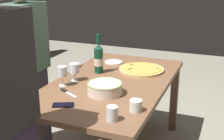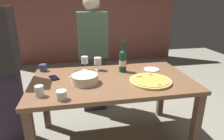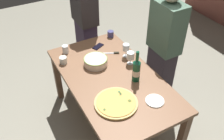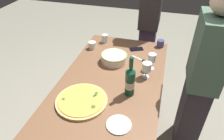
% 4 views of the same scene
% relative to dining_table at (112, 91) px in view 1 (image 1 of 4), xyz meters
% --- Properties ---
extents(dining_table, '(1.60, 0.90, 0.75)m').
position_rel_dining_table_xyz_m(dining_table, '(0.00, 0.00, 0.00)').
color(dining_table, brown).
rests_on(dining_table, ground).
extents(pizza, '(0.41, 0.41, 0.03)m').
position_rel_dining_table_xyz_m(pizza, '(0.35, -0.15, 0.11)').
color(pizza, tan).
rests_on(pizza, dining_table).
extents(serving_bowl, '(0.27, 0.27, 0.09)m').
position_rel_dining_table_xyz_m(serving_bowl, '(-0.28, -0.05, 0.14)').
color(serving_bowl, silver).
rests_on(serving_bowl, dining_table).
extents(wine_bottle, '(0.08, 0.08, 0.35)m').
position_rel_dining_table_xyz_m(wine_bottle, '(0.16, 0.19, 0.22)').
color(wine_bottle, '#11452D').
rests_on(wine_bottle, dining_table).
extents(wine_glass_near_pizza, '(0.08, 0.08, 0.16)m').
position_rel_dining_table_xyz_m(wine_glass_near_pizza, '(-0.25, 0.32, 0.21)').
color(wine_glass_near_pizza, white).
rests_on(wine_glass_near_pizza, dining_table).
extents(wine_glass_by_bottle, '(0.08, 0.08, 0.15)m').
position_rel_dining_table_xyz_m(wine_glass_by_bottle, '(-0.11, 0.29, 0.19)').
color(wine_glass_by_bottle, white).
rests_on(wine_glass_by_bottle, dining_table).
extents(cup_amber, '(0.07, 0.07, 0.09)m').
position_rel_dining_table_xyz_m(cup_amber, '(-0.66, -0.27, 0.14)').
color(cup_amber, white).
rests_on(cup_amber, dining_table).
extents(cup_ceramic, '(0.08, 0.08, 0.08)m').
position_rel_dining_table_xyz_m(cup_ceramic, '(-0.48, -0.36, 0.13)').
color(cup_ceramic, white).
rests_on(cup_ceramic, dining_table).
extents(cup_spare, '(0.08, 0.08, 0.08)m').
position_rel_dining_table_xyz_m(cup_spare, '(-0.72, 0.37, 0.13)').
color(cup_spare, '#3F3F75').
rests_on(cup_spare, dining_table).
extents(side_plate, '(0.18, 0.18, 0.01)m').
position_rel_dining_table_xyz_m(side_plate, '(0.50, 0.19, 0.10)').
color(side_plate, white).
rests_on(side_plate, dining_table).
extents(cell_phone, '(0.12, 0.16, 0.01)m').
position_rel_dining_table_xyz_m(cell_phone, '(-0.58, 0.12, 0.10)').
color(cell_phone, black).
rests_on(cell_phone, dining_table).
extents(pizza_knife, '(0.11, 0.19, 0.02)m').
position_rel_dining_table_xyz_m(pizza_knife, '(-0.37, 0.22, 0.10)').
color(pizza_knife, silver).
rests_on(pizza_knife, dining_table).
extents(person_host, '(0.39, 0.24, 1.68)m').
position_rel_dining_table_xyz_m(person_host, '(-1.11, 0.19, 0.20)').
color(person_host, '#322539').
rests_on(person_host, ground).
extents(person_guest_left, '(0.38, 0.24, 1.59)m').
position_rel_dining_table_xyz_m(person_guest_left, '(-0.12, 0.76, 0.15)').
color(person_guest_left, '#342B35').
rests_on(person_guest_left, ground).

